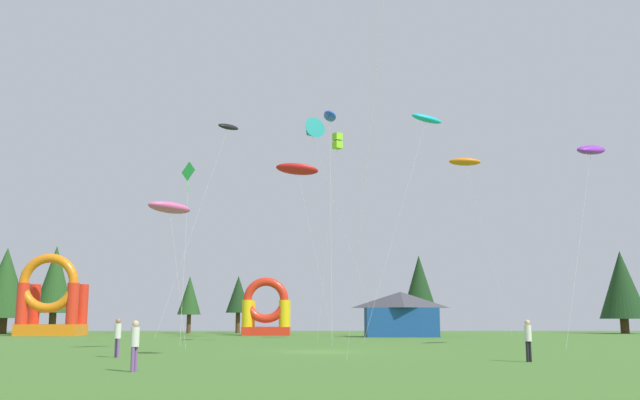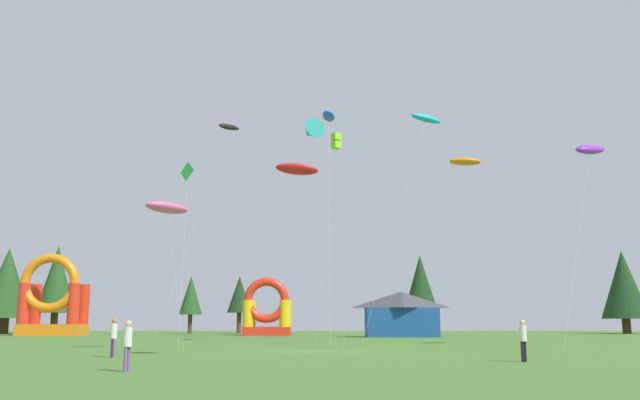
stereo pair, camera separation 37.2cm
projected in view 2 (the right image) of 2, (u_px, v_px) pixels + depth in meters
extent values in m
plane|color=#47752D|center=(320.00, 352.00, 34.32)|extent=(120.00, 120.00, 0.00)
ellipsoid|color=blue|center=(330.00, 116.00, 47.01)|extent=(1.02, 2.46, 0.90)
cylinder|color=silver|center=(331.00, 224.00, 44.34)|extent=(0.06, 2.81, 15.18)
cone|color=#0C7F7A|center=(312.00, 131.00, 61.47)|extent=(2.63, 2.68, 2.19)
cylinder|color=silver|center=(346.00, 234.00, 61.45)|extent=(6.10, 3.09, 18.03)
ellipsoid|color=orange|center=(467.00, 162.00, 62.90)|extent=(3.03, 1.43, 0.83)
cylinder|color=silver|center=(490.00, 248.00, 61.73)|extent=(3.72, 0.35, 15.71)
ellipsoid|color=purple|center=(592.00, 149.00, 41.56)|extent=(2.82, 2.64, 1.18)
cylinder|color=silver|center=(579.00, 244.00, 39.33)|extent=(3.15, 2.54, 11.65)
pyramid|color=green|center=(190.00, 173.00, 46.59)|extent=(0.91, 0.80, 0.99)
cylinder|color=green|center=(189.00, 183.00, 46.42)|extent=(0.04, 0.04, 1.36)
cylinder|color=silver|center=(185.00, 255.00, 44.28)|extent=(0.29, 2.66, 11.29)
cube|color=#8CD826|center=(338.00, 145.00, 47.20)|extent=(0.74, 0.74, 0.48)
cube|color=#8CD826|center=(338.00, 137.00, 47.30)|extent=(0.74, 0.74, 0.48)
cylinder|color=silver|center=(328.00, 242.00, 47.09)|extent=(1.40, 2.02, 13.59)
ellipsoid|color=red|center=(298.00, 169.00, 57.89)|extent=(3.71, 1.86, 1.46)
cylinder|color=silver|center=(316.00, 253.00, 56.88)|extent=(3.01, 0.36, 13.96)
ellipsoid|color=#19B7CC|center=(428.00, 119.00, 52.94)|extent=(2.83, 1.97, 1.00)
cylinder|color=silver|center=(397.00, 225.00, 50.42)|extent=(5.20, 2.27, 16.72)
ellipsoid|color=black|center=(230.00, 127.00, 70.24)|extent=(2.55, 2.86, 1.14)
cylinder|color=silver|center=(196.00, 224.00, 65.23)|extent=(5.10, 6.63, 20.80)
cylinder|color=silver|center=(363.00, 166.00, 26.96)|extent=(1.45, 4.40, 14.94)
ellipsoid|color=#EA599E|center=(169.00, 208.00, 37.17)|extent=(2.55, 2.66, 0.76)
cylinder|color=silver|center=(177.00, 278.00, 37.04)|extent=(0.96, 1.04, 7.50)
cylinder|color=#724C8C|center=(127.00, 359.00, 21.40)|extent=(0.14, 0.14, 0.76)
cylinder|color=#724C8C|center=(130.00, 359.00, 21.54)|extent=(0.14, 0.14, 0.76)
cylinder|color=silver|center=(129.00, 337.00, 21.59)|extent=(0.35, 0.35, 0.60)
sphere|color=#D8AD84|center=(130.00, 324.00, 21.66)|extent=(0.21, 0.21, 0.21)
cylinder|color=#724C8C|center=(114.00, 348.00, 29.44)|extent=(0.16, 0.16, 0.79)
cylinder|color=#724C8C|center=(116.00, 348.00, 29.34)|extent=(0.16, 0.16, 0.79)
cylinder|color=silver|center=(115.00, 331.00, 29.51)|extent=(0.40, 0.40, 0.63)
sphere|color=#9E704C|center=(116.00, 321.00, 29.58)|extent=(0.21, 0.21, 0.21)
cylinder|color=black|center=(524.00, 352.00, 26.24)|extent=(0.16, 0.16, 0.77)
cylinder|color=black|center=(527.00, 352.00, 26.32)|extent=(0.16, 0.16, 0.77)
cylinder|color=silver|center=(524.00, 333.00, 26.40)|extent=(0.38, 0.38, 0.61)
sphere|color=#D8AD84|center=(524.00, 322.00, 26.47)|extent=(0.21, 0.21, 0.21)
cube|color=orange|center=(54.00, 330.00, 67.38)|extent=(5.89, 3.96, 1.08)
cylinder|color=red|center=(25.00, 304.00, 66.41)|extent=(1.11, 1.11, 3.93)
cylinder|color=red|center=(75.00, 304.00, 66.40)|extent=(1.11, 1.11, 3.93)
cylinder|color=red|center=(37.00, 304.00, 69.21)|extent=(1.11, 1.11, 3.93)
cylinder|color=red|center=(85.00, 304.00, 69.20)|extent=(1.11, 1.11, 3.93)
torus|color=orange|center=(52.00, 283.00, 66.73)|extent=(5.67, 0.89, 5.67)
cube|color=red|center=(269.00, 331.00, 68.60)|extent=(4.64, 3.73, 0.83)
cylinder|color=yellow|center=(249.00, 313.00, 67.57)|extent=(1.04, 1.04, 2.59)
cylinder|color=yellow|center=(286.00, 313.00, 67.56)|extent=(1.04, 1.04, 2.59)
cylinder|color=yellow|center=(252.00, 314.00, 70.22)|extent=(1.04, 1.04, 2.59)
cylinder|color=yellow|center=(288.00, 314.00, 70.21)|extent=(1.04, 1.04, 2.59)
torus|color=red|center=(268.00, 300.00, 67.79)|extent=(4.44, 0.84, 4.44)
cube|color=#19478C|center=(403.00, 322.00, 62.56)|extent=(6.40, 3.71, 2.60)
pyramid|color=#3F3F47|center=(402.00, 300.00, 62.90)|extent=(6.40, 3.71, 1.45)
cylinder|color=#4C331E|center=(6.00, 326.00, 75.14)|extent=(0.97, 0.97, 1.70)
cone|color=#234C1E|center=(9.00, 283.00, 75.93)|extent=(5.37, 5.37, 7.64)
cylinder|color=#4C331E|center=(56.00, 323.00, 77.84)|extent=(0.77, 0.77, 2.29)
cone|color=#234C1E|center=(58.00, 279.00, 78.67)|extent=(4.30, 4.30, 7.56)
cylinder|color=#4C331E|center=(191.00, 324.00, 77.67)|extent=(0.47, 0.47, 2.09)
cone|color=#234C1E|center=(192.00, 295.00, 78.21)|extent=(2.60, 2.60, 4.28)
cylinder|color=#4C331E|center=(240.00, 323.00, 78.12)|extent=(0.50, 0.50, 2.30)
cone|color=#193819|center=(241.00, 294.00, 78.66)|extent=(2.76, 2.76, 4.14)
cylinder|color=#4C331E|center=(423.00, 322.00, 77.33)|extent=(0.66, 0.66, 2.57)
cone|color=#193819|center=(422.00, 283.00, 78.07)|extent=(3.68, 3.68, 6.15)
cylinder|color=#4C331E|center=(628.00, 326.00, 76.41)|extent=(0.92, 0.92, 1.62)
cone|color=#193819|center=(625.00, 284.00, 77.18)|extent=(5.10, 5.10, 7.56)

